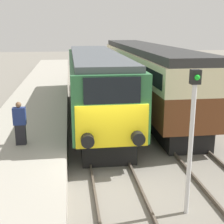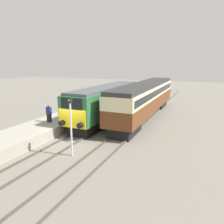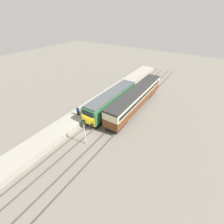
{
  "view_description": "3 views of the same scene",
  "coord_description": "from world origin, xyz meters",
  "px_view_note": "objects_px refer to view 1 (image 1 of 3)",
  "views": [
    {
      "loc": [
        -1.35,
        -9.42,
        4.94
      ],
      "look_at": [
        0.0,
        0.52,
        2.23
      ],
      "focal_mm": 50.0,
      "sensor_mm": 36.0,
      "label": 1
    },
    {
      "loc": [
        9.6,
        -13.59,
        6.14
      ],
      "look_at": [
        1.7,
        4.52,
        1.6
      ],
      "focal_mm": 35.0,
      "sensor_mm": 36.0,
      "label": 2
    },
    {
      "loc": [
        12.96,
        -12.65,
        15.68
      ],
      "look_at": [
        1.7,
        4.52,
        1.6
      ],
      "focal_mm": 24.0,
      "sensor_mm": 36.0,
      "label": 3
    }
  ],
  "objects_px": {
    "passenger_carriage": "(145,70)",
    "person_on_platform": "(20,124)",
    "signal_post": "(192,132)",
    "locomotive": "(96,84)"
  },
  "relations": [
    {
      "from": "passenger_carriage",
      "to": "signal_post",
      "type": "height_order",
      "value": "signal_post"
    },
    {
      "from": "person_on_platform",
      "to": "locomotive",
      "type": "bearing_deg",
      "value": 59.85
    },
    {
      "from": "person_on_platform",
      "to": "signal_post",
      "type": "xyz_separation_m",
      "value": [
        4.88,
        -3.74,
        0.72
      ]
    },
    {
      "from": "signal_post",
      "to": "locomotive",
      "type": "bearing_deg",
      "value": 100.45
    },
    {
      "from": "person_on_platform",
      "to": "signal_post",
      "type": "height_order",
      "value": "signal_post"
    },
    {
      "from": "passenger_carriage",
      "to": "signal_post",
      "type": "relative_size",
      "value": 4.42
    },
    {
      "from": "person_on_platform",
      "to": "signal_post",
      "type": "distance_m",
      "value": 6.19
    },
    {
      "from": "signal_post",
      "to": "person_on_platform",
      "type": "bearing_deg",
      "value": 142.57
    },
    {
      "from": "passenger_carriage",
      "to": "person_on_platform",
      "type": "xyz_separation_m",
      "value": [
        -6.58,
        -8.48,
        -0.73
      ]
    },
    {
      "from": "locomotive",
      "to": "person_on_platform",
      "type": "xyz_separation_m",
      "value": [
        -3.18,
        -5.48,
        -0.43
      ]
    }
  ]
}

